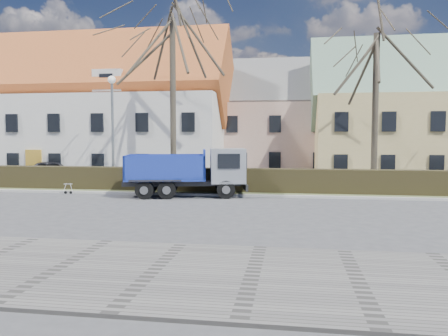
% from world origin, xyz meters
% --- Properties ---
extents(ground, '(120.00, 120.00, 0.00)m').
position_xyz_m(ground, '(0.00, 0.00, 0.00)').
color(ground, '#434345').
extents(sidewalk_near, '(80.00, 5.00, 0.08)m').
position_xyz_m(sidewalk_near, '(0.00, -8.50, 0.04)').
color(sidewalk_near, slate).
rests_on(sidewalk_near, ground).
extents(curb_far, '(80.00, 0.30, 0.12)m').
position_xyz_m(curb_far, '(0.00, 4.60, 0.06)').
color(curb_far, '#AAA8A2').
rests_on(curb_far, ground).
extents(grass_strip, '(80.00, 3.00, 0.10)m').
position_xyz_m(grass_strip, '(0.00, 6.20, 0.05)').
color(grass_strip, '#4E5832').
rests_on(grass_strip, ground).
extents(hedge, '(60.00, 0.90, 1.30)m').
position_xyz_m(hedge, '(0.00, 6.00, 0.65)').
color(hedge, black).
rests_on(hedge, ground).
extents(building_white, '(26.80, 10.80, 9.50)m').
position_xyz_m(building_white, '(-13.00, 16.00, 4.75)').
color(building_white, silver).
rests_on(building_white, ground).
extents(building_pink, '(10.80, 8.80, 8.00)m').
position_xyz_m(building_pink, '(4.00, 20.00, 4.00)').
color(building_pink, tan).
rests_on(building_pink, ground).
extents(building_yellow, '(18.80, 10.80, 8.50)m').
position_xyz_m(building_yellow, '(16.00, 17.00, 4.25)').
color(building_yellow, tan).
rests_on(building_yellow, ground).
extents(tree_1, '(9.20, 9.20, 12.65)m').
position_xyz_m(tree_1, '(-2.00, 8.50, 6.33)').
color(tree_1, '#393227').
rests_on(tree_1, ground).
extents(tree_2, '(8.00, 8.00, 11.00)m').
position_xyz_m(tree_2, '(10.00, 8.50, 5.50)').
color(tree_2, '#393227').
rests_on(tree_2, ground).
extents(dump_truck, '(6.82, 3.70, 2.58)m').
position_xyz_m(dump_truck, '(-0.34, 4.19, 1.29)').
color(dump_truck, '#162B98').
rests_on(dump_truck, ground).
extents(streetlight, '(0.53, 0.53, 6.80)m').
position_xyz_m(streetlight, '(-5.31, 7.00, 3.40)').
color(streetlight, gray).
rests_on(streetlight, ground).
extents(cart_frame, '(0.72, 0.45, 0.63)m').
position_xyz_m(cart_frame, '(-6.94, 4.19, 0.32)').
color(cart_frame, silver).
rests_on(cart_frame, ground).
extents(parked_car_a, '(4.60, 3.17, 1.46)m').
position_xyz_m(parked_car_a, '(-11.45, 11.04, 0.73)').
color(parked_car_a, '#27272C').
rests_on(parked_car_a, ground).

